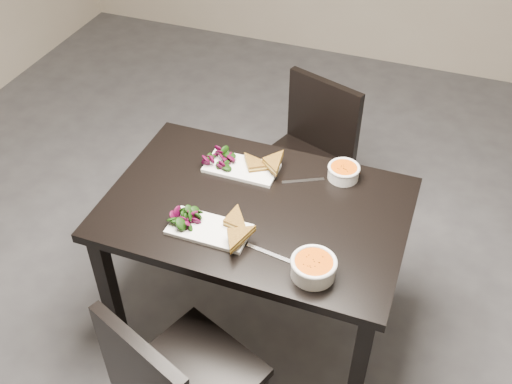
% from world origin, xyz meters
% --- Properties ---
extents(ground, '(5.00, 5.00, 0.00)m').
position_xyz_m(ground, '(0.00, 0.00, 0.00)').
color(ground, '#47474C').
rests_on(ground, ground).
extents(table, '(1.20, 0.80, 0.75)m').
position_xyz_m(table, '(0.03, -0.24, 0.65)').
color(table, black).
rests_on(table, ground).
extents(chair_near, '(0.55, 0.55, 0.85)m').
position_xyz_m(chair_near, '(-0.02, -0.93, 0.48)').
color(chair_near, black).
rests_on(chair_near, ground).
extents(chair_far, '(0.54, 0.54, 0.85)m').
position_xyz_m(chair_far, '(0.04, 0.51, 0.48)').
color(chair_far, black).
rests_on(chair_far, ground).
extents(plate_near, '(0.31, 0.15, 0.02)m').
position_xyz_m(plate_near, '(-0.09, -0.44, 0.76)').
color(plate_near, white).
rests_on(plate_near, table).
extents(sandwich_near, '(0.17, 0.14, 0.05)m').
position_xyz_m(sandwich_near, '(-0.02, -0.42, 0.79)').
color(sandwich_near, olive).
rests_on(sandwich_near, plate_near).
extents(salad_near, '(0.10, 0.09, 0.04)m').
position_xyz_m(salad_near, '(-0.19, -0.44, 0.79)').
color(salad_near, black).
rests_on(salad_near, plate_near).
extents(soup_bowl_near, '(0.16, 0.16, 0.07)m').
position_xyz_m(soup_bowl_near, '(0.35, -0.51, 0.79)').
color(soup_bowl_near, white).
rests_on(soup_bowl_near, table).
extents(cutlery_near, '(0.18, 0.04, 0.00)m').
position_xyz_m(cutlery_near, '(0.17, -0.47, 0.75)').
color(cutlery_near, silver).
rests_on(cutlery_near, table).
extents(plate_far, '(0.31, 0.16, 0.02)m').
position_xyz_m(plate_far, '(-0.11, -0.05, 0.76)').
color(plate_far, white).
rests_on(plate_far, table).
extents(sandwich_far, '(0.19, 0.18, 0.05)m').
position_xyz_m(sandwich_far, '(-0.04, -0.06, 0.79)').
color(sandwich_far, olive).
rests_on(sandwich_far, plate_far).
extents(salad_far, '(0.10, 0.09, 0.04)m').
position_xyz_m(salad_far, '(-0.21, -0.05, 0.79)').
color(salad_far, black).
rests_on(salad_far, plate_far).
extents(soup_bowl_far, '(0.14, 0.14, 0.06)m').
position_xyz_m(soup_bowl_far, '(0.32, 0.05, 0.78)').
color(soup_bowl_far, white).
rests_on(soup_bowl_far, table).
extents(cutlery_far, '(0.17, 0.10, 0.00)m').
position_xyz_m(cutlery_far, '(0.16, -0.03, 0.75)').
color(cutlery_far, silver).
rests_on(cutlery_far, table).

